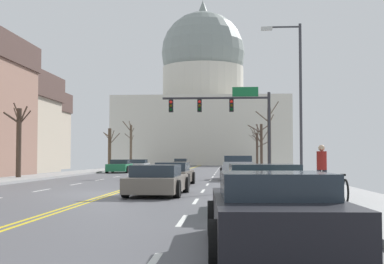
% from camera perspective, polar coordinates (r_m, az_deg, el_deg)
% --- Properties ---
extents(ground, '(20.00, 180.00, 0.20)m').
position_cam_1_polar(ground, '(21.08, -8.66, -6.57)').
color(ground, '#515156').
extents(signal_gantry, '(7.91, 0.41, 6.43)m').
position_cam_1_polar(signal_gantry, '(38.59, 4.08, 2.22)').
color(signal_gantry, '#28282D').
rests_on(signal_gantry, ground).
extents(street_lamp_right, '(2.01, 0.24, 7.97)m').
position_cam_1_polar(street_lamp_right, '(26.77, 11.16, 4.57)').
color(street_lamp_right, '#333338').
rests_on(street_lamp_right, ground).
extents(capitol_building, '(31.09, 23.03, 31.73)m').
position_cam_1_polar(capitol_building, '(100.80, 1.20, 2.96)').
color(capitol_building, beige).
rests_on(capitol_building, ground).
extents(pickup_truck_near_00, '(2.29, 5.82, 1.53)m').
position_cam_1_polar(pickup_truck_near_00, '(34.19, 5.02, -3.97)').
color(pickup_truck_near_00, '#ADB2B7').
rests_on(pickup_truck_near_00, ground).
extents(sedan_near_01, '(2.03, 4.50, 1.17)m').
position_cam_1_polar(sedan_near_01, '(27.14, -2.01, -4.60)').
color(sedan_near_01, '#6B6056').
rests_on(sedan_near_01, ground).
extents(sedan_near_02, '(2.19, 4.70, 1.15)m').
position_cam_1_polar(sedan_near_02, '(20.13, -3.77, -5.29)').
color(sedan_near_02, '#6B6056').
rests_on(sedan_near_02, ground).
extents(sedan_near_03, '(2.19, 4.71, 1.27)m').
position_cam_1_polar(sedan_near_03, '(13.87, 7.56, -6.19)').
color(sedan_near_03, '#1E7247').
rests_on(sedan_near_03, ground).
extents(sedan_near_04, '(2.20, 4.76, 1.21)m').
position_cam_1_polar(sedan_near_04, '(8.45, 8.82, -8.63)').
color(sedan_near_04, black).
rests_on(sedan_near_04, ground).
extents(sedan_oncoming_00, '(2.11, 4.37, 1.21)m').
position_cam_1_polar(sedan_oncoming_00, '(48.87, -7.83, -3.72)').
color(sedan_oncoming_00, '#1E7247').
rests_on(sedan_oncoming_00, ground).
extents(sedan_oncoming_01, '(2.01, 4.27, 1.18)m').
position_cam_1_polar(sedan_oncoming_01, '(57.28, -5.77, -3.60)').
color(sedan_oncoming_01, '#9EA3A8').
rests_on(sedan_oncoming_01, ground).
extents(sedan_oncoming_02, '(2.07, 4.33, 1.21)m').
position_cam_1_polar(sedan_oncoming_02, '(70.76, -1.23, -3.42)').
color(sedan_oncoming_02, '#6B6056').
rests_on(sedan_oncoming_02, ground).
extents(flank_building_01, '(8.41, 8.96, 9.08)m').
position_cam_1_polar(flank_building_01, '(63.90, -17.58, 0.25)').
color(flank_building_01, '#B2A38E').
rests_on(flank_building_01, ground).
extents(bare_tree_00, '(2.36, 1.71, 4.94)m').
position_cam_1_polar(bare_tree_00, '(57.42, 7.49, -1.29)').
color(bare_tree_00, '#423328').
rests_on(bare_tree_00, ground).
extents(bare_tree_01, '(1.32, 2.40, 6.08)m').
position_cam_1_polar(bare_tree_01, '(68.96, -6.65, -1.30)').
color(bare_tree_01, brown).
rests_on(bare_tree_01, ground).
extents(bare_tree_02, '(2.25, 1.09, 6.50)m').
position_cam_1_polar(bare_tree_02, '(49.16, 8.36, -0.67)').
color(bare_tree_02, brown).
rests_on(bare_tree_02, ground).
extents(bare_tree_03, '(1.50, 2.34, 4.92)m').
position_cam_1_polar(bare_tree_03, '(35.81, -18.25, -0.76)').
color(bare_tree_03, '#423328').
rests_on(bare_tree_03, ground).
extents(bare_tree_04, '(2.77, 1.80, 5.69)m').
position_cam_1_polar(bare_tree_04, '(71.80, 7.06, -1.68)').
color(bare_tree_04, '#423328').
rests_on(bare_tree_04, ground).
extents(bare_tree_05, '(2.26, 2.10, 4.52)m').
position_cam_1_polar(bare_tree_05, '(59.87, -8.91, -1.65)').
color(bare_tree_05, '#4C3D2D').
rests_on(bare_tree_05, ground).
extents(pedestrian_00, '(0.35, 0.34, 1.72)m').
position_cam_1_polar(pedestrian_00, '(18.59, 13.88, -3.71)').
color(pedestrian_00, '#33333D').
rests_on(pedestrian_00, ground).
extents(bicycle_parked, '(0.12, 1.77, 0.85)m').
position_cam_1_polar(bicycle_parked, '(16.12, 15.89, -6.04)').
color(bicycle_parked, black).
rests_on(bicycle_parked, ground).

